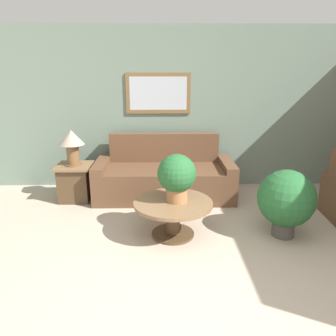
{
  "coord_description": "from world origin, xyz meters",
  "views": [
    {
      "loc": [
        -0.42,
        -2.01,
        1.93
      ],
      "look_at": [
        -0.34,
        2.29,
        0.63
      ],
      "focal_mm": 35.0,
      "sensor_mm": 36.0,
      "label": 1
    }
  ],
  "objects_px": {
    "table_lamp": "(72,142)",
    "potted_plant_floor": "(286,200)",
    "potted_plant_on_table": "(177,176)",
    "side_table": "(75,182)",
    "couch_main": "(164,177)",
    "coffee_table": "(173,211)"
  },
  "relations": [
    {
      "from": "table_lamp",
      "to": "potted_plant_floor",
      "type": "distance_m",
      "value": 3.06
    },
    {
      "from": "table_lamp",
      "to": "potted_plant_on_table",
      "type": "xyz_separation_m",
      "value": [
        1.5,
        -1.14,
        -0.15
      ]
    },
    {
      "from": "table_lamp",
      "to": "potted_plant_on_table",
      "type": "relative_size",
      "value": 0.94
    },
    {
      "from": "potted_plant_floor",
      "to": "table_lamp",
      "type": "bearing_deg",
      "value": 156.56
    },
    {
      "from": "side_table",
      "to": "potted_plant_on_table",
      "type": "xyz_separation_m",
      "value": [
        1.5,
        -1.14,
        0.47
      ]
    },
    {
      "from": "couch_main",
      "to": "potted_plant_on_table",
      "type": "bearing_deg",
      "value": -84.0
    },
    {
      "from": "couch_main",
      "to": "side_table",
      "type": "bearing_deg",
      "value": -174.58
    },
    {
      "from": "couch_main",
      "to": "coffee_table",
      "type": "relative_size",
      "value": 2.26
    },
    {
      "from": "couch_main",
      "to": "coffee_table",
      "type": "height_order",
      "value": "couch_main"
    },
    {
      "from": "coffee_table",
      "to": "side_table",
      "type": "bearing_deg",
      "value": 141.16
    },
    {
      "from": "potted_plant_floor",
      "to": "couch_main",
      "type": "bearing_deg",
      "value": 136.75
    },
    {
      "from": "potted_plant_floor",
      "to": "side_table",
      "type": "bearing_deg",
      "value": 156.56
    },
    {
      "from": "table_lamp",
      "to": "potted_plant_floor",
      "type": "xyz_separation_m",
      "value": [
        2.78,
        -1.21,
        -0.43
      ]
    },
    {
      "from": "side_table",
      "to": "potted_plant_floor",
      "type": "distance_m",
      "value": 3.04
    },
    {
      "from": "coffee_table",
      "to": "couch_main",
      "type": "bearing_deg",
      "value": 94.02
    },
    {
      "from": "potted_plant_floor",
      "to": "coffee_table",
      "type": "bearing_deg",
      "value": 178.47
    },
    {
      "from": "couch_main",
      "to": "coffee_table",
      "type": "xyz_separation_m",
      "value": [
        0.09,
        -1.3,
        0.01
      ]
    },
    {
      "from": "couch_main",
      "to": "table_lamp",
      "type": "bearing_deg",
      "value": -174.58
    },
    {
      "from": "side_table",
      "to": "potted_plant_floor",
      "type": "bearing_deg",
      "value": -23.44
    },
    {
      "from": "table_lamp",
      "to": "coffee_table",
      "type": "bearing_deg",
      "value": -38.84
    },
    {
      "from": "coffee_table",
      "to": "potted_plant_floor",
      "type": "xyz_separation_m",
      "value": [
        1.33,
        -0.04,
        0.15
      ]
    },
    {
      "from": "table_lamp",
      "to": "side_table",
      "type": "bearing_deg",
      "value": 116.57
    }
  ]
}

